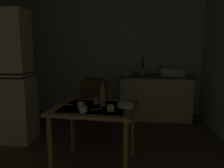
{
  "coord_description": "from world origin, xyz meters",
  "views": [
    {
      "loc": [
        0.52,
        -2.92,
        1.42
      ],
      "look_at": [
        0.2,
        0.21,
        0.92
      ],
      "focal_mm": 37.91,
      "sensor_mm": 36.0,
      "label": 1
    }
  ],
  "objects_px": {
    "dining_table": "(95,115)",
    "serving_bowl_wide": "(125,105)",
    "chair_by_counter": "(97,100)",
    "teacup_cream": "(96,101)",
    "sink_basin": "(172,72)",
    "hand_pump": "(143,67)",
    "chair_far_side": "(96,111)",
    "glass_bottle": "(103,97)",
    "hutch_cabinet": "(4,81)",
    "mixing_bowl_counter": "(127,73)"
  },
  "relations": [
    {
      "from": "dining_table",
      "to": "serving_bowl_wide",
      "type": "bearing_deg",
      "value": 1.83
    },
    {
      "from": "chair_by_counter",
      "to": "teacup_cream",
      "type": "distance_m",
      "value": 1.4
    },
    {
      "from": "sink_basin",
      "to": "teacup_cream",
      "type": "height_order",
      "value": "sink_basin"
    },
    {
      "from": "serving_bowl_wide",
      "to": "teacup_cream",
      "type": "xyz_separation_m",
      "value": [
        -0.35,
        0.11,
        0.02
      ]
    },
    {
      "from": "hand_pump",
      "to": "chair_far_side",
      "type": "distance_m",
      "value": 1.69
    },
    {
      "from": "hand_pump",
      "to": "teacup_cream",
      "type": "distance_m",
      "value": 2.06
    },
    {
      "from": "chair_far_side",
      "to": "glass_bottle",
      "type": "distance_m",
      "value": 0.72
    },
    {
      "from": "hutch_cabinet",
      "to": "hand_pump",
      "type": "xyz_separation_m",
      "value": [
        2.09,
        1.41,
        0.12
      ]
    },
    {
      "from": "glass_bottle",
      "to": "hand_pump",
      "type": "bearing_deg",
      "value": 75.77
    },
    {
      "from": "sink_basin",
      "to": "glass_bottle",
      "type": "xyz_separation_m",
      "value": [
        -1.08,
        -2.0,
        -0.1
      ]
    },
    {
      "from": "sink_basin",
      "to": "glass_bottle",
      "type": "height_order",
      "value": "sink_basin"
    },
    {
      "from": "hand_pump",
      "to": "serving_bowl_wide",
      "type": "xyz_separation_m",
      "value": [
        -0.26,
        -2.06,
        -0.27
      ]
    },
    {
      "from": "mixing_bowl_counter",
      "to": "teacup_cream",
      "type": "bearing_deg",
      "value": -99.41
    },
    {
      "from": "sink_basin",
      "to": "chair_far_side",
      "type": "bearing_deg",
      "value": -132.2
    },
    {
      "from": "mixing_bowl_counter",
      "to": "glass_bottle",
      "type": "height_order",
      "value": "glass_bottle"
    },
    {
      "from": "mixing_bowl_counter",
      "to": "dining_table",
      "type": "xyz_separation_m",
      "value": [
        -0.31,
        -1.97,
        -0.28
      ]
    },
    {
      "from": "hutch_cabinet",
      "to": "dining_table",
      "type": "height_order",
      "value": "hutch_cabinet"
    },
    {
      "from": "chair_by_counter",
      "to": "glass_bottle",
      "type": "distance_m",
      "value": 1.52
    },
    {
      "from": "mixing_bowl_counter",
      "to": "sink_basin",
      "type": "bearing_deg",
      "value": 3.33
    },
    {
      "from": "mixing_bowl_counter",
      "to": "serving_bowl_wide",
      "type": "xyz_separation_m",
      "value": [
        0.04,
        -1.96,
        -0.15
      ]
    },
    {
      "from": "sink_basin",
      "to": "teacup_cream",
      "type": "bearing_deg",
      "value": -121.5
    },
    {
      "from": "chair_by_counter",
      "to": "serving_bowl_wide",
      "type": "bearing_deg",
      "value": -68.8
    },
    {
      "from": "sink_basin",
      "to": "chair_far_side",
      "type": "relative_size",
      "value": 0.45
    },
    {
      "from": "hand_pump",
      "to": "dining_table",
      "type": "bearing_deg",
      "value": -106.4
    },
    {
      "from": "glass_bottle",
      "to": "hutch_cabinet",
      "type": "bearing_deg",
      "value": 157.92
    },
    {
      "from": "dining_table",
      "to": "glass_bottle",
      "type": "bearing_deg",
      "value": 13.9
    },
    {
      "from": "dining_table",
      "to": "teacup_cream",
      "type": "relative_size",
      "value": 12.05
    },
    {
      "from": "chair_far_side",
      "to": "chair_by_counter",
      "type": "bearing_deg",
      "value": 97.61
    },
    {
      "from": "hand_pump",
      "to": "glass_bottle",
      "type": "distance_m",
      "value": 2.12
    },
    {
      "from": "chair_by_counter",
      "to": "hutch_cabinet",
      "type": "bearing_deg",
      "value": -147.38
    },
    {
      "from": "hand_pump",
      "to": "chair_by_counter",
      "type": "xyz_separation_m",
      "value": [
        -0.82,
        -0.6,
        -0.55
      ]
    },
    {
      "from": "mixing_bowl_counter",
      "to": "chair_far_side",
      "type": "xyz_separation_m",
      "value": [
        -0.41,
        -1.35,
        -0.4
      ]
    },
    {
      "from": "chair_by_counter",
      "to": "serving_bowl_wide",
      "type": "distance_m",
      "value": 1.59
    },
    {
      "from": "mixing_bowl_counter",
      "to": "dining_table",
      "type": "height_order",
      "value": "mixing_bowl_counter"
    },
    {
      "from": "sink_basin",
      "to": "chair_far_side",
      "type": "xyz_separation_m",
      "value": [
        -1.27,
        -1.4,
        -0.43
      ]
    },
    {
      "from": "hutch_cabinet",
      "to": "serving_bowl_wide",
      "type": "bearing_deg",
      "value": -19.46
    },
    {
      "from": "hutch_cabinet",
      "to": "teacup_cream",
      "type": "xyz_separation_m",
      "value": [
        1.48,
        -0.54,
        -0.14
      ]
    },
    {
      "from": "chair_by_counter",
      "to": "serving_bowl_wide",
      "type": "xyz_separation_m",
      "value": [
        0.56,
        -1.46,
        0.28
      ]
    },
    {
      "from": "sink_basin",
      "to": "hutch_cabinet",
      "type": "bearing_deg",
      "value": -152.71
    },
    {
      "from": "sink_basin",
      "to": "chair_by_counter",
      "type": "bearing_deg",
      "value": -158.1
    },
    {
      "from": "hutch_cabinet",
      "to": "chair_far_side",
      "type": "bearing_deg",
      "value": -1.38
    },
    {
      "from": "serving_bowl_wide",
      "to": "glass_bottle",
      "type": "relative_size",
      "value": 0.69
    },
    {
      "from": "dining_table",
      "to": "chair_by_counter",
      "type": "relative_size",
      "value": 1.14
    },
    {
      "from": "hand_pump",
      "to": "serving_bowl_wide",
      "type": "relative_size",
      "value": 2.1
    },
    {
      "from": "teacup_cream",
      "to": "hand_pump",
      "type": "bearing_deg",
      "value": 72.68
    },
    {
      "from": "mixing_bowl_counter",
      "to": "dining_table",
      "type": "relative_size",
      "value": 0.21
    },
    {
      "from": "mixing_bowl_counter",
      "to": "hand_pump",
      "type": "bearing_deg",
      "value": 17.58
    },
    {
      "from": "hutch_cabinet",
      "to": "hand_pump",
      "type": "relative_size",
      "value": 4.99
    },
    {
      "from": "hutch_cabinet",
      "to": "chair_far_side",
      "type": "distance_m",
      "value": 1.44
    },
    {
      "from": "hutch_cabinet",
      "to": "sink_basin",
      "type": "distance_m",
      "value": 2.98
    }
  ]
}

